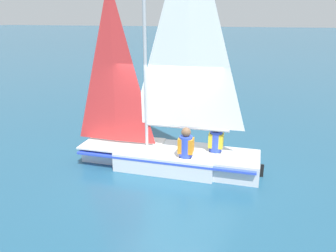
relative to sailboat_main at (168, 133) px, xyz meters
The scene contains 4 objects.
ground_plane 0.87m from the sailboat_main, 86.23° to the right, with size 260.00×260.00×0.00m, color #235675.
sailboat_main is the anchor object (origin of this frame).
sailor_helm 0.67m from the sailboat_main, 118.93° to the right, with size 0.32×0.36×1.16m.
sailor_crew 1.19m from the sailboat_main, 77.00° to the right, with size 0.32×0.36×1.16m.
Camera 1 is at (-7.06, -2.46, 3.53)m, focal length 35.00 mm.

